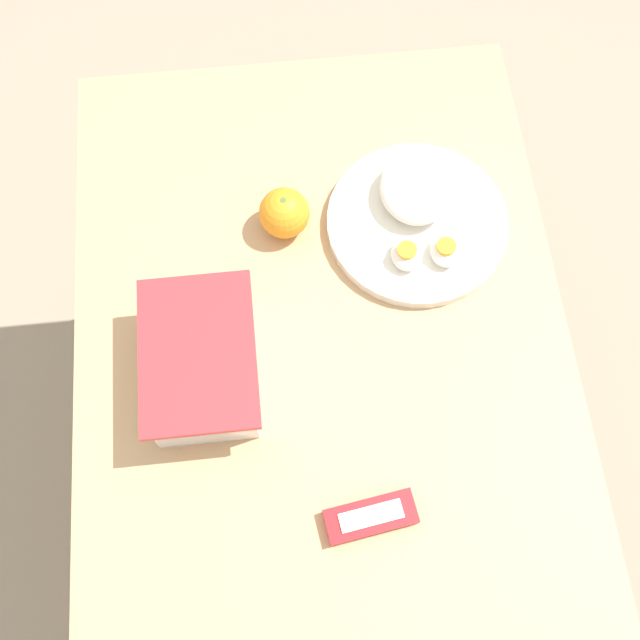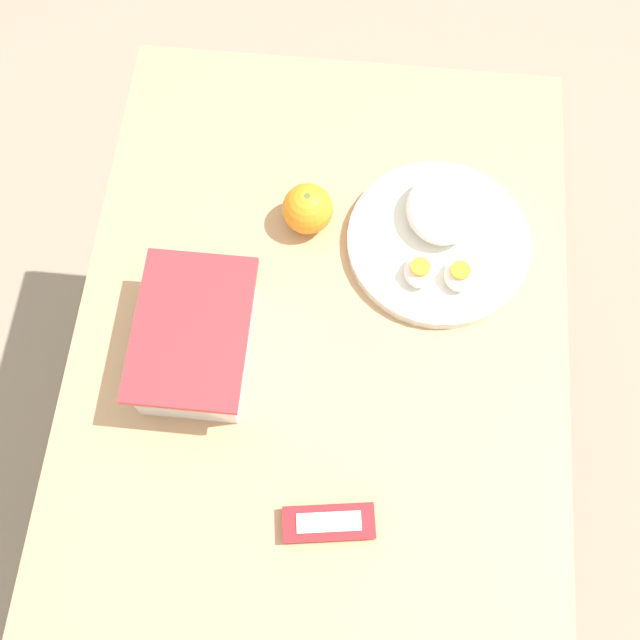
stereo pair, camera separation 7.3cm
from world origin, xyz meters
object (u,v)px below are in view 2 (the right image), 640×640
object	(u,v)px
orange_fruit	(308,209)
rice_plate	(439,234)
food_container	(197,340)
candy_bar	(329,523)

from	to	relation	value
orange_fruit	rice_plate	distance (m)	0.19
food_container	candy_bar	distance (m)	0.29
orange_fruit	rice_plate	bearing A→B (deg)	-94.10
food_container	candy_bar	xyz separation A→B (m)	(-0.21, -0.19, -0.03)
orange_fruit	candy_bar	distance (m)	0.43
food_container	rice_plate	world-z (taller)	food_container
food_container	candy_bar	world-z (taller)	food_container
food_container	rice_plate	distance (m)	0.37
orange_fruit	rice_plate	xyz separation A→B (m)	(-0.01, -0.19, -0.02)
food_container	orange_fruit	distance (m)	0.24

